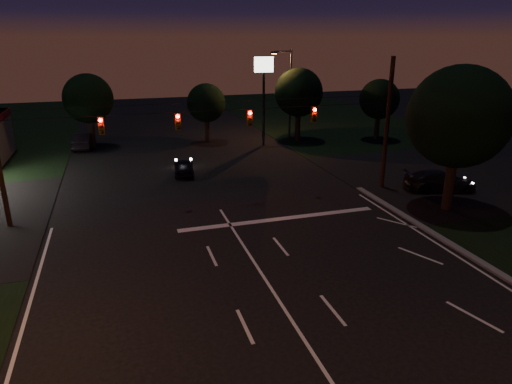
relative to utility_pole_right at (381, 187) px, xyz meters
name	(u,v)px	position (x,y,z in m)	size (l,w,h in m)	color
ground	(311,350)	(-12.00, -15.00, 0.00)	(140.00, 140.00, 0.00)	black
cross_street_right	(464,174)	(8.00, 1.00, 0.00)	(20.00, 16.00, 0.02)	black
stop_bar	(279,219)	(-9.00, -3.50, 0.01)	(12.00, 0.50, 0.01)	silver
utility_pole_right	(381,187)	(0.00, 0.00, 0.00)	(0.30, 0.30, 9.00)	black
utility_pole_left	(10,226)	(-24.00, 0.00, 0.00)	(0.28, 0.28, 8.00)	black
signal_span	(214,119)	(-12.00, -0.04, 5.50)	(24.00, 0.40, 1.56)	black
pole_sign_right	(264,81)	(-4.00, 15.00, 6.24)	(1.80, 0.30, 8.40)	black
street_light_right_far	(288,88)	(-0.76, 17.00, 5.24)	(2.20, 0.35, 9.00)	black
tree_right_near	(457,118)	(1.53, -4.83, 5.68)	(6.00, 6.00, 8.76)	black
tree_far_b	(88,99)	(-19.98, 19.13, 4.61)	(4.60, 4.60, 6.98)	black
tree_far_c	(206,103)	(-8.98, 18.10, 3.90)	(3.80, 3.80, 5.86)	black
tree_far_d	(298,93)	(0.02, 16.13, 4.83)	(4.80, 4.80, 7.30)	black
tree_far_e	(379,100)	(8.02, 14.11, 4.11)	(4.00, 4.00, 6.18)	black
car_oncoming_a	(184,167)	(-13.00, 7.20, 0.62)	(1.46, 3.64, 1.24)	black
car_oncoming_b	(83,141)	(-20.88, 18.88, 0.75)	(1.59, 4.55, 1.50)	black
car_cross	(440,181)	(3.42, -1.83, 0.70)	(1.97, 4.85, 1.41)	black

